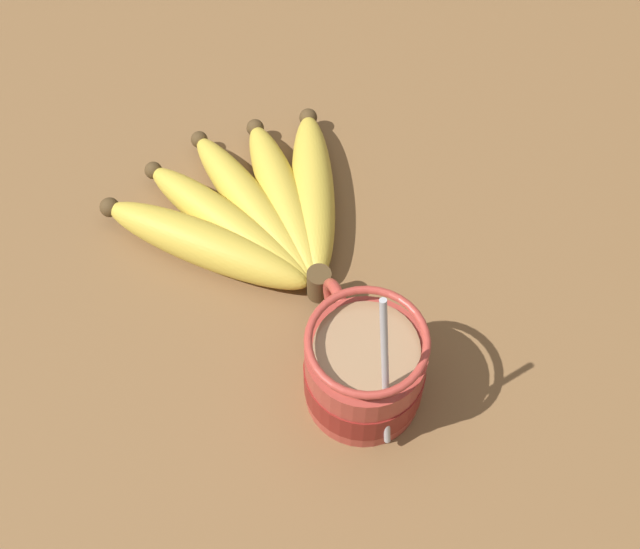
{
  "coord_description": "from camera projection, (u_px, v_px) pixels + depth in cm",
  "views": [
    {
      "loc": [
        -33.8,
        12.44,
        66.93
      ],
      "look_at": [
        1.16,
        -0.78,
        6.8
      ],
      "focal_mm": 50.0,
      "sensor_mm": 36.0,
      "label": 1
    }
  ],
  "objects": [
    {
      "name": "banana_bunch",
      "position": [
        255.0,
        214.0,
        0.77
      ],
      "size": [
        20.63,
        22.78,
        4.25
      ],
      "color": "#4C381E",
      "rests_on": "table"
    },
    {
      "name": "coffee_mug",
      "position": [
        364.0,
        370.0,
        0.66
      ],
      "size": [
        12.91,
        9.13,
        17.08
      ],
      "color": "#B23D33",
      "rests_on": "table"
    },
    {
      "name": "table",
      "position": [
        316.0,
        322.0,
        0.75
      ],
      "size": [
        96.26,
        96.26,
        2.8
      ],
      "color": "brown",
      "rests_on": "ground"
    }
  ]
}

